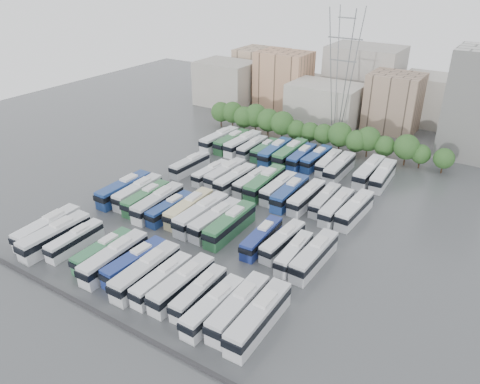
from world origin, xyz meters
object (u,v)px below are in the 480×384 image
Objects in this scene: bus_r1_s3 at (158,202)px; bus_r2_s3 at (211,173)px; bus_r0_s6 at (135,262)px; bus_r2_s13 at (355,210)px; bus_r1_s4 at (170,208)px; bus_r3_s7 at (302,157)px; bus_r2_s5 at (235,179)px; bus_r0_s13 at (259,317)px; bus_r0_s1 at (55,236)px; bus_r3_s6 at (290,153)px; bus_r2_s7 at (265,183)px; bus_r1_s7 at (216,219)px; bus_r0_s0 at (48,228)px; bus_r1_s13 at (314,255)px; bus_r3_s2 at (243,143)px; bus_r2_s6 at (251,181)px; bus_r1_s10 at (262,237)px; bus_r2_s11 at (325,200)px; bus_r2_s8 at (279,188)px; bus_r1_s0 at (124,189)px; bus_r2_s10 at (306,197)px; bus_r1_s8 at (230,224)px; bus_r0_s11 at (213,307)px; bus_r3_s9 at (329,162)px; bus_r3_s10 at (339,167)px; bus_r3_s8 at (316,158)px; bus_r1_s2 at (146,198)px; bus_r2_s12 at (336,207)px; bus_r0_s4 at (103,251)px; bus_r3_s13 at (383,175)px; bus_r1_s12 at (294,253)px; bus_r3_s12 at (369,171)px; bus_r0_s8 at (162,279)px; bus_r1_s1 at (138,192)px; bus_r1_s6 at (201,214)px; bus_r0_s5 at (114,258)px; bus_r3_s0 at (219,139)px; bus_r0_s2 at (75,240)px; bus_r3_s3 at (252,147)px; bus_r3_s4 at (265,149)px; bus_r1_s5 at (189,208)px; bus_r0_s9 at (182,284)px.

bus_r1_s3 is 1.22× the size of bus_r2_s3.
bus_r2_s13 is (23.02, 34.87, 0.09)m from bus_r0_s6.
bus_r3_s7 is (9.96, 36.35, 0.14)m from bus_r1_s4.
bus_r0_s13 is at bearing -50.10° from bus_r2_s5.
bus_r0_s1 is 0.98× the size of bus_r3_s6.
bus_r1_s7 is at bearing -91.50° from bus_r2_s7.
bus_r1_s3 is at bearing -87.11° from bus_r2_s3.
bus_r1_s13 is (43.04, 17.83, -0.05)m from bus_r0_s0.
bus_r2_s6 is at bearing -49.82° from bus_r3_s2.
bus_r1_s10 is at bearing -116.93° from bus_r2_s13.
bus_r2_s3 is 0.96× the size of bus_r2_s11.
bus_r1_s10 is at bearing -1.54° from bus_r1_s3.
bus_r0_s1 reaches higher than bus_r2_s8.
bus_r1_s0 is 1.09× the size of bus_r2_s10.
bus_r1_s3 reaches higher than bus_r3_s2.
bus_r2_s7 is at bearing 99.42° from bus_r1_s8.
bus_r0_s11 is 1.07× the size of bus_r3_s9.
bus_r1_s0 reaches higher than bus_r3_s10.
bus_r2_s13 is 25.34m from bus_r3_s8.
bus_r0_s6 is 53.29m from bus_r3_s10.
bus_r2_s10 is at bearing 5.51° from bus_r2_s5.
bus_r2_s3 is (-26.53, 35.85, -0.20)m from bus_r0_s11.
bus_r2_s12 is at bearing 24.97° from bus_r1_s2.
bus_r2_s3 is 25.79m from bus_r3_s8.
bus_r1_s4 is at bearing 114.98° from bus_r0_s6.
bus_r2_s8 reaches higher than bus_r0_s4.
bus_r3_s13 reaches higher than bus_r3_s9.
bus_r3_s12 is at bearing 87.76° from bus_r1_s12.
bus_r0_s4 is 0.99× the size of bus_r0_s8.
bus_r1_s1 is at bearing 179.27° from bus_r1_s13.
bus_r1_s6 reaches higher than bus_r2_s3.
bus_r1_s12 is (26.60, -0.33, -0.09)m from bus_r1_s4.
bus_r1_s6 reaches higher than bus_r2_s8.
bus_r1_s10 is at bearing 46.16° from bus_r0_s5.
bus_r1_s3 is 1.08× the size of bus_r2_s10.
bus_r0_s4 is at bearing -97.60° from bus_r3_s6.
bus_r3_s6 is (19.95, 1.36, 0.05)m from bus_r3_s0.
bus_r1_s4 reaches higher than bus_r0_s2.
bus_r1_s12 is (36.47, 18.14, -0.40)m from bus_r0_s1.
bus_r3_s8 is (-10.08, 55.72, -0.02)m from bus_r0_s11.
bus_r1_s3 is 0.97× the size of bus_r1_s6.
bus_r1_s1 reaches higher than bus_r3_s3.
bus_r3_s4 is at bearing 116.63° from bus_r1_s10.
bus_r1_s8 reaches higher than bus_r2_s13.
bus_r1_s3 is 1.09× the size of bus_r2_s12.
bus_r1_s0 is at bearing -157.09° from bus_r2_s12.
bus_r1_s8 reaches higher than bus_r1_s5.
bus_r3_s13 is (29.39, 53.40, 0.19)m from bus_r0_s4.
bus_r0_s9 is at bearing -106.47° from bus_r3_s13.
bus_r0_s1 reaches higher than bus_r1_s7.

